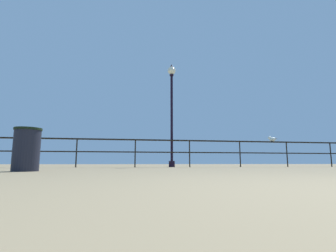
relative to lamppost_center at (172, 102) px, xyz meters
name	(u,v)px	position (x,y,z in m)	size (l,w,h in m)	color
pier_railing	(163,147)	(-0.37, -0.24, -1.70)	(21.55, 0.05, 0.98)	black
lamppost_center	(172,102)	(0.00, 0.00, 0.00)	(0.31, 0.31, 3.93)	black
seagull_on_rail	(272,139)	(3.93, -0.21, -1.35)	(0.24, 0.45, 0.21)	silver
trash_bin	(27,149)	(-3.47, -4.16, -2.03)	(0.47, 0.47, 0.78)	black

